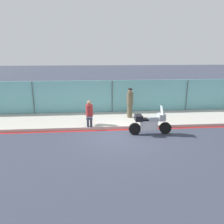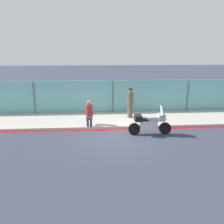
{
  "view_description": "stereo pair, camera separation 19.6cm",
  "coord_description": "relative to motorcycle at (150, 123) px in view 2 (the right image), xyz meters",
  "views": [
    {
      "loc": [
        -1.26,
        -10.49,
        4.19
      ],
      "look_at": [
        -0.23,
        1.55,
        0.84
      ],
      "focal_mm": 35.0,
      "sensor_mm": 36.0,
      "label": 1
    },
    {
      "loc": [
        -1.06,
        -10.5,
        4.19
      ],
      "look_at": [
        -0.23,
        1.55,
        0.84
      ],
      "focal_mm": 35.0,
      "sensor_mm": 36.0,
      "label": 2
    }
  ],
  "objects": [
    {
      "name": "sidewalk",
      "position": [
        -1.62,
        2.42,
        -0.53
      ],
      "size": [
        38.97,
        3.13,
        0.17
      ],
      "color": "#ADA89E",
      "rests_on": "ground_plane"
    },
    {
      "name": "storefront_fence",
      "position": [
        -1.62,
        4.07,
        0.55
      ],
      "size": [
        37.02,
        0.17,
        2.33
      ],
      "color": "#6BB2B7",
      "rests_on": "ground_plane"
    },
    {
      "name": "motorcycle",
      "position": [
        0.0,
        0.0,
        0.0
      ],
      "size": [
        2.25,
        0.51,
        1.51
      ],
      "rotation": [
        0.0,
        0.0,
        -0.01
      ],
      "color": "black",
      "rests_on": "ground_plane"
    },
    {
      "name": "person_seated_on_curb",
      "position": [
        -3.14,
        1.34,
        0.32
      ],
      "size": [
        0.4,
        0.72,
        1.39
      ],
      "color": "#2D3342",
      "rests_on": "sidewalk"
    },
    {
      "name": "ground_plane",
      "position": [
        -1.62,
        -0.06,
        -0.61
      ],
      "size": [
        120.0,
        120.0,
        0.0
      ],
      "primitive_type": "plane",
      "color": "#333847"
    },
    {
      "name": "curb_paint_stripe",
      "position": [
        -1.62,
        0.76,
        -0.61
      ],
      "size": [
        38.97,
        0.18,
        0.01
      ],
      "color": "red",
      "rests_on": "ground_plane"
    },
    {
      "name": "officer_standing",
      "position": [
        -0.63,
        2.59,
        0.5
      ],
      "size": [
        0.39,
        0.39,
        1.84
      ],
      "color": "brown",
      "rests_on": "sidewalk"
    }
  ]
}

